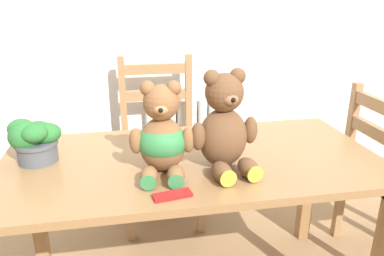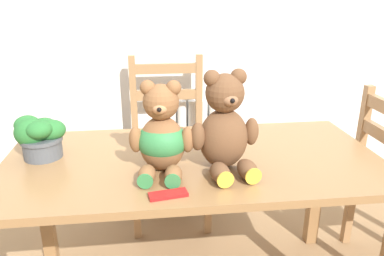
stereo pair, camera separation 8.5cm
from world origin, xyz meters
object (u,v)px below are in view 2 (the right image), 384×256
Objects in this scene: wooden_chair_behind at (169,144)px; potted_plant at (39,135)px; teddy_bear_left at (162,136)px; teddy_bear_right at (225,128)px; chocolate_bar at (168,194)px.

wooden_chair_behind reaches higher than potted_plant.
teddy_bear_left is (-0.07, -0.84, 0.38)m from wooden_chair_behind.
potted_plant is (-0.72, 0.18, -0.07)m from teddy_bear_right.
teddy_bear_left is 0.52m from potted_plant.
chocolate_bar is (-0.06, -1.03, 0.25)m from wooden_chair_behind.
wooden_chair_behind is 0.92m from potted_plant.
teddy_bear_right is (0.23, -0.00, 0.02)m from teddy_bear_left.
teddy_bear_right is at bearing 40.42° from chocolate_bar.
teddy_bear_left is 0.91× the size of teddy_bear_right.
wooden_chair_behind is 7.70× the size of chocolate_bar.
teddy_bear_right reaches higher than teddy_bear_left.
wooden_chair_behind is 1.06m from chocolate_bar.
potted_plant is at bearing -22.22° from teddy_bear_right.
chocolate_bar is (0.01, -0.20, -0.13)m from teddy_bear_left.
teddy_bear_left is 0.24m from chocolate_bar.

